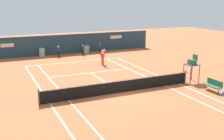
{
  "coord_description": "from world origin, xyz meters",
  "views": [
    {
      "loc": [
        -8.78,
        -17.51,
        6.66
      ],
      "look_at": [
        0.97,
        3.65,
        0.8
      ],
      "focal_mm": 44.26,
      "sensor_mm": 36.0,
      "label": 1
    }
  ],
  "objects_px": {
    "player_on_baseline": "(103,56)",
    "ball_kid_left_post": "(58,50)",
    "tennis_ball_near_service_line": "(81,84)",
    "ball_kid_centre_post": "(83,49)",
    "player_bench": "(213,85)",
    "umpire_chair": "(192,64)",
    "ball_kid_right_post": "(100,47)"
  },
  "relations": [
    {
      "from": "ball_kid_right_post",
      "to": "ball_kid_left_post",
      "type": "height_order",
      "value": "ball_kid_left_post"
    },
    {
      "from": "player_bench",
      "to": "player_on_baseline",
      "type": "xyz_separation_m",
      "value": [
        -4.1,
        11.71,
        0.45
      ]
    },
    {
      "from": "ball_kid_left_post",
      "to": "ball_kid_centre_post",
      "type": "bearing_deg",
      "value": -177.59
    },
    {
      "from": "player_bench",
      "to": "ball_kid_right_post",
      "type": "relative_size",
      "value": 1.15
    },
    {
      "from": "tennis_ball_near_service_line",
      "to": "ball_kid_centre_post",
      "type": "bearing_deg",
      "value": 70.37
    },
    {
      "from": "player_on_baseline",
      "to": "tennis_ball_near_service_line",
      "type": "bearing_deg",
      "value": 34.82
    },
    {
      "from": "player_on_baseline",
      "to": "ball_kid_left_post",
      "type": "xyz_separation_m",
      "value": [
        -3.22,
        6.26,
        -0.17
      ]
    },
    {
      "from": "player_bench",
      "to": "tennis_ball_near_service_line",
      "type": "bearing_deg",
      "value": 55.31
    },
    {
      "from": "player_bench",
      "to": "tennis_ball_near_service_line",
      "type": "height_order",
      "value": "player_bench"
    },
    {
      "from": "player_on_baseline",
      "to": "ball_kid_centre_post",
      "type": "xyz_separation_m",
      "value": [
        -0.1,
        6.26,
        -0.22
      ]
    },
    {
      "from": "umpire_chair",
      "to": "ball_kid_right_post",
      "type": "distance_m",
      "value": 15.47
    },
    {
      "from": "player_bench",
      "to": "ball_kid_left_post",
      "type": "xyz_separation_m",
      "value": [
        -7.32,
        17.96,
        0.28
      ]
    },
    {
      "from": "ball_kid_centre_post",
      "to": "ball_kid_right_post",
      "type": "xyz_separation_m",
      "value": [
        2.38,
        0.0,
        0.03
      ]
    },
    {
      "from": "umpire_chair",
      "to": "player_on_baseline",
      "type": "xyz_separation_m",
      "value": [
        -4.26,
        9.07,
        -0.6
      ]
    },
    {
      "from": "ball_kid_right_post",
      "to": "tennis_ball_near_service_line",
      "type": "xyz_separation_m",
      "value": [
        -6.69,
        -12.07,
        -0.74
      ]
    },
    {
      "from": "ball_kid_centre_post",
      "to": "ball_kid_left_post",
      "type": "relative_size",
      "value": 0.94
    },
    {
      "from": "player_bench",
      "to": "ball_kid_left_post",
      "type": "height_order",
      "value": "ball_kid_left_post"
    },
    {
      "from": "player_on_baseline",
      "to": "tennis_ball_near_service_line",
      "type": "xyz_separation_m",
      "value": [
        -4.41,
        -5.81,
        -0.93
      ]
    },
    {
      "from": "tennis_ball_near_service_line",
      "to": "player_bench",
      "type": "bearing_deg",
      "value": -34.69
    },
    {
      "from": "ball_kid_left_post",
      "to": "ball_kid_right_post",
      "type": "bearing_deg",
      "value": -177.59
    },
    {
      "from": "player_bench",
      "to": "umpire_chair",
      "type": "bearing_deg",
      "value": -3.3
    },
    {
      "from": "umpire_chair",
      "to": "ball_kid_left_post",
      "type": "height_order",
      "value": "umpire_chair"
    },
    {
      "from": "player_bench",
      "to": "player_on_baseline",
      "type": "height_order",
      "value": "player_on_baseline"
    },
    {
      "from": "ball_kid_centre_post",
      "to": "ball_kid_left_post",
      "type": "bearing_deg",
      "value": -0.07
    },
    {
      "from": "player_bench",
      "to": "ball_kid_centre_post",
      "type": "bearing_deg",
      "value": 13.19
    },
    {
      "from": "ball_kid_left_post",
      "to": "tennis_ball_near_service_line",
      "type": "distance_m",
      "value": 12.15
    },
    {
      "from": "umpire_chair",
      "to": "tennis_ball_near_service_line",
      "type": "relative_size",
      "value": 34.34
    },
    {
      "from": "player_on_baseline",
      "to": "ball_kid_left_post",
      "type": "relative_size",
      "value": 1.32
    },
    {
      "from": "umpire_chair",
      "to": "player_bench",
      "type": "height_order",
      "value": "umpire_chair"
    },
    {
      "from": "player_bench",
      "to": "ball_kid_right_post",
      "type": "height_order",
      "value": "ball_kid_right_post"
    },
    {
      "from": "ball_kid_right_post",
      "to": "tennis_ball_near_service_line",
      "type": "height_order",
      "value": "ball_kid_right_post"
    },
    {
      "from": "ball_kid_centre_post",
      "to": "tennis_ball_near_service_line",
      "type": "xyz_separation_m",
      "value": [
        -4.31,
        -12.07,
        -0.71
      ]
    }
  ]
}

